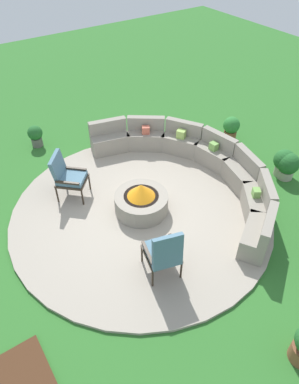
% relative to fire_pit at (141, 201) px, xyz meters
% --- Properties ---
extents(ground_plane, '(24.00, 24.00, 0.00)m').
position_rel_fire_pit_xyz_m(ground_plane, '(0.00, 0.00, -0.32)').
color(ground_plane, '#2D6B28').
extents(patio_circle, '(5.31, 5.31, 0.06)m').
position_rel_fire_pit_xyz_m(patio_circle, '(0.00, 0.00, -0.29)').
color(patio_circle, '#9E9384').
rests_on(patio_circle, ground_plane).
extents(fire_pit, '(1.09, 1.09, 0.67)m').
position_rel_fire_pit_xyz_m(fire_pit, '(0.00, 0.00, 0.00)').
color(fire_pit, gray).
rests_on(fire_pit, patio_circle).
extents(curved_stone_bench, '(4.95, 2.53, 0.79)m').
position_rel_fire_pit_xyz_m(curved_stone_bench, '(-0.27, 1.65, 0.06)').
color(curved_stone_bench, gray).
rests_on(curved_stone_bench, patio_circle).
extents(lounge_chair_front_left, '(0.79, 0.82, 1.04)m').
position_rel_fire_pit_xyz_m(lounge_chair_front_left, '(-1.25, -1.01, 0.28)').
color(lounge_chair_front_left, '#2D2319').
rests_on(lounge_chair_front_left, patio_circle).
extents(lounge_chair_front_right, '(0.73, 0.67, 1.07)m').
position_rel_fire_pit_xyz_m(lounge_chair_front_right, '(1.51, -0.55, 0.30)').
color(lounge_chair_front_right, '#2D2319').
rests_on(lounge_chair_front_right, patio_circle).
extents(potted_plant_0, '(0.50, 0.50, 0.65)m').
position_rel_fire_pit_xyz_m(potted_plant_0, '(0.90, 3.37, 0.03)').
color(potted_plant_0, '#A89E8E').
rests_on(potted_plant_0, ground_plane).
extents(potted_plant_1, '(0.37, 0.37, 0.57)m').
position_rel_fire_pit_xyz_m(potted_plant_1, '(-3.59, -0.88, 0.00)').
color(potted_plant_1, '#605B56').
rests_on(potted_plant_1, ground_plane).
extents(potted_plant_2, '(0.43, 0.43, 0.66)m').
position_rel_fire_pit_xyz_m(potted_plant_2, '(-0.99, 3.44, 0.05)').
color(potted_plant_2, brown).
rests_on(potted_plant_2, ground_plane).
extents(potted_plant_3, '(0.49, 0.49, 0.66)m').
position_rel_fire_pit_xyz_m(potted_plant_3, '(0.77, 3.38, 0.05)').
color(potted_plant_3, '#A89E8E').
rests_on(potted_plant_3, ground_plane).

